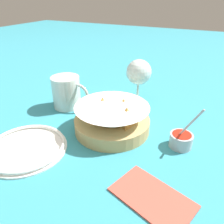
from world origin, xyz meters
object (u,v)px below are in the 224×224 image
wine_glass (139,74)px  side_plate (26,147)px  food_basket (112,119)px  beer_mug (67,93)px  sauce_cup (181,139)px

wine_glass → side_plate: (-0.15, -0.36, -0.10)m
food_basket → wine_glass: wine_glass is taller
food_basket → side_plate: food_basket is taller
food_basket → side_plate: 0.23m
wine_glass → side_plate: wine_glass is taller
beer_mug → side_plate: size_ratio=0.67×
beer_mug → food_basket: bearing=-17.0°
wine_glass → beer_mug: wine_glass is taller
wine_glass → beer_mug: bearing=-148.5°
food_basket → wine_glass: (0.01, 0.18, 0.07)m
beer_mug → side_plate: bearing=-78.3°
sauce_cup → side_plate: bearing=-151.2°
wine_glass → beer_mug: (-0.20, -0.12, -0.06)m
wine_glass → beer_mug: size_ratio=1.17×
wine_glass → side_plate: 0.40m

